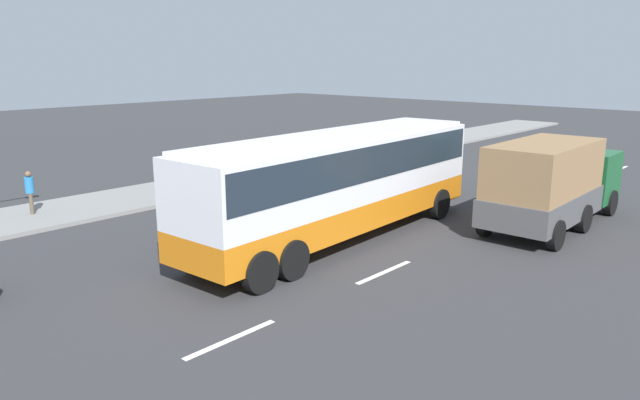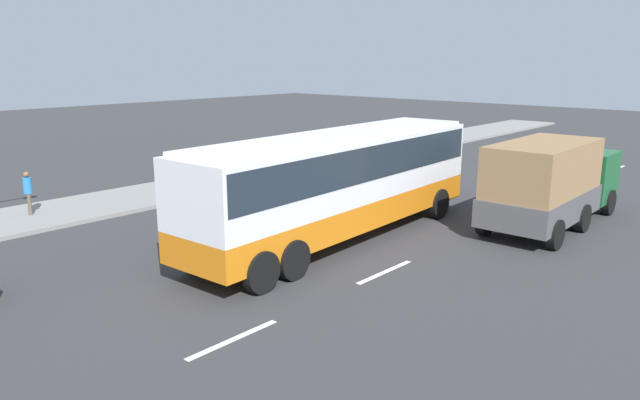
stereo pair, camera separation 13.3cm
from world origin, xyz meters
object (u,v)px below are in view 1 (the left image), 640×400
cargo_truck (553,181)px  pedestrian_near_curb (30,190)px  coach_bus (340,175)px  pedestrian_at_crossing (212,166)px

cargo_truck → pedestrian_near_curb: bearing=127.8°
coach_bus → pedestrian_at_crossing: 9.32m
pedestrian_near_curb → pedestrian_at_crossing: bearing=-168.6°
coach_bus → pedestrian_at_crossing: coach_bus is taller
cargo_truck → pedestrian_at_crossing: size_ratio=4.48×
pedestrian_at_crossing → cargo_truck: bearing=-124.5°
cargo_truck → pedestrian_near_curb: size_ratio=4.63×
coach_bus → cargo_truck: size_ratio=1.65×
pedestrian_at_crossing → coach_bus: bearing=-153.8°
coach_bus → pedestrian_at_crossing: bearing=75.6°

